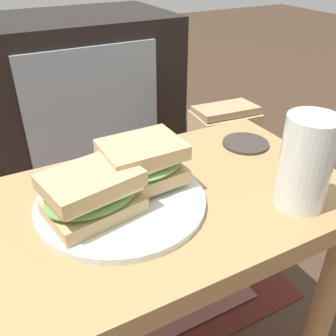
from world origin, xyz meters
The scene contains 9 objects.
side_table centered at (0.00, 0.00, 0.37)m, with size 0.56×0.36×0.46m.
tv_cabinet centered at (-0.02, 0.95, 0.29)m, with size 0.96×0.46×0.58m.
area_rug centered at (-0.22, 0.30, 0.00)m, with size 1.22×0.61×0.01m.
plate centered at (-0.08, 0.01, 0.47)m, with size 0.25×0.25×0.01m, color silver.
sandwich_front centered at (-0.13, 0.00, 0.50)m, with size 0.15×0.12×0.07m.
sandwich_back centered at (-0.04, 0.03, 0.51)m, with size 0.14×0.11×0.07m.
beer_glass centered at (0.15, -0.11, 0.53)m, with size 0.07×0.07×0.14m.
coaster centered at (0.20, 0.08, 0.46)m, with size 0.09×0.09×0.01m, color #332D28.
paper_bag centered at (0.43, 0.44, 0.18)m, with size 0.21×0.15×0.37m.
Camera 1 is at (-0.24, -0.42, 0.80)m, focal length 40.39 mm.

